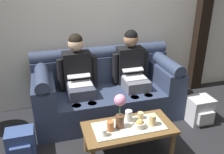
{
  "coord_description": "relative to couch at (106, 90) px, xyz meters",
  "views": [
    {
      "loc": [
        -0.81,
        -1.88,
        1.97
      ],
      "look_at": [
        0.01,
        0.92,
        0.69
      ],
      "focal_mm": 38.86,
      "sensor_mm": 36.0,
      "label": 1
    }
  ],
  "objects": [
    {
      "name": "cup_near_left",
      "position": [
        0.03,
        -0.85,
        0.09
      ],
      "size": [
        0.08,
        0.08,
        0.13
      ],
      "primitive_type": "cylinder",
      "color": "white",
      "rests_on": "coffee_table"
    },
    {
      "name": "couch",
      "position": [
        0.0,
        0.0,
        0.0
      ],
      "size": [
        2.02,
        0.88,
        0.96
      ],
      "color": "#2D3851",
      "rests_on": "ground_plane"
    },
    {
      "name": "cup_near_right",
      "position": [
        0.26,
        -1.01,
        0.08
      ],
      "size": [
        0.08,
        0.08,
        0.12
      ],
      "primitive_type": "cylinder",
      "color": "#DBB77A",
      "rests_on": "coffee_table"
    },
    {
      "name": "back_wall_patterned",
      "position": [
        0.0,
        0.53,
        1.08
      ],
      "size": [
        6.0,
        0.12,
        2.9
      ],
      "primitive_type": "cube",
      "color": "silver",
      "rests_on": "ground_plane"
    },
    {
      "name": "backpack_right",
      "position": [
        1.19,
        -0.61,
        -0.19
      ],
      "size": [
        0.33,
        0.31,
        0.37
      ],
      "color": "#B7B7BC",
      "rests_on": "ground_plane"
    },
    {
      "name": "cup_far_right",
      "position": [
        -0.31,
        -1.04,
        0.06
      ],
      "size": [
        0.06,
        0.06,
        0.08
      ],
      "primitive_type": "cylinder",
      "color": "white",
      "rests_on": "coffee_table"
    },
    {
      "name": "cup_far_center",
      "position": [
        -0.22,
        -0.97,
        0.08
      ],
      "size": [
        0.07,
        0.07,
        0.11
      ],
      "primitive_type": "cylinder",
      "color": "#B26633",
      "rests_on": "coffee_table"
    },
    {
      "name": "person_left",
      "position": [
        -0.39,
        -0.0,
        0.28
      ],
      "size": [
        0.56,
        0.67,
        1.22
      ],
      "color": "#383D4C",
      "rests_on": "ground_plane"
    },
    {
      "name": "snack_bowl",
      "position": [
        0.1,
        -1.01,
        0.07
      ],
      "size": [
        0.12,
        0.12,
        0.1
      ],
      "color": "silver",
      "rests_on": "coffee_table"
    },
    {
      "name": "flower_vase",
      "position": [
        -0.1,
        -0.95,
        0.26
      ],
      "size": [
        0.13,
        0.13,
        0.4
      ],
      "color": "brown",
      "rests_on": "coffee_table"
    },
    {
      "name": "cup_far_left",
      "position": [
        0.18,
        -0.85,
        0.06
      ],
      "size": [
        0.07,
        0.07,
        0.08
      ],
      "primitive_type": "cylinder",
      "color": "#DBB77A",
      "rests_on": "coffee_table"
    },
    {
      "name": "person_right",
      "position": [
        0.39,
        -0.0,
        0.28
      ],
      "size": [
        0.56,
        0.67,
        1.22
      ],
      "color": "#595B66",
      "rests_on": "ground_plane"
    },
    {
      "name": "coffee_table",
      "position": [
        0.0,
        -0.95,
        -0.04
      ],
      "size": [
        1.01,
        0.49,
        0.4
      ],
      "color": "brown",
      "rests_on": "ground_plane"
    },
    {
      "name": "backpack_left",
      "position": [
        -1.18,
        -0.61,
        -0.22
      ],
      "size": [
        0.31,
        0.28,
        0.32
      ],
      "color": "#33477A",
      "rests_on": "ground_plane"
    },
    {
      "name": "timber_pillar",
      "position": [
        1.76,
        0.41,
        1.08
      ],
      "size": [
        0.2,
        0.2,
        2.9
      ],
      "primitive_type": "cube",
      "color": "black",
      "rests_on": "ground_plane"
    }
  ]
}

